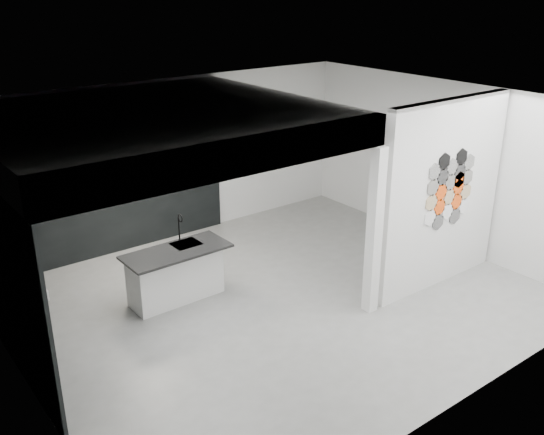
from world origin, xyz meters
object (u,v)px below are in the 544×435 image
(partition_panel, at_px, (443,195))
(bottle_dark, at_px, (74,181))
(glass_bowl, at_px, (184,162))
(glass_vase, at_px, (184,160))
(kitchen_island, at_px, (176,273))
(wall_basin, at_px, (24,291))
(stockpot, at_px, (46,186))
(kettle, at_px, (168,163))
(utensil_cup, at_px, (58,187))

(partition_panel, distance_m, bottle_dark, 5.57)
(bottle_dark, bearing_deg, glass_bowl, 0.00)
(partition_panel, xyz_separation_m, glass_vase, (-2.08, 3.87, 0.00))
(partition_panel, height_order, glass_bowl, partition_panel)
(partition_panel, relative_size, bottle_dark, 15.97)
(kitchen_island, bearing_deg, glass_vase, 55.34)
(wall_basin, xyz_separation_m, kitchen_island, (2.07, 0.10, -0.44))
(partition_panel, bearing_deg, glass_vase, 118.23)
(partition_panel, relative_size, stockpot, 13.41)
(bottle_dark, bearing_deg, kettle, 0.00)
(wall_basin, xyz_separation_m, kettle, (3.08, 2.07, 0.56))
(kitchen_island, xyz_separation_m, kettle, (1.00, 1.96, 1.00))
(glass_bowl, height_order, glass_vase, glass_vase)
(wall_basin, relative_size, kettle, 2.97)
(bottle_dark, bearing_deg, wall_basin, -125.11)
(kitchen_island, relative_size, glass_vase, 9.38)
(glass_bowl, xyz_separation_m, bottle_dark, (-1.94, 0.00, 0.04))
(kettle, xyz_separation_m, utensil_cup, (-1.88, 0.00, -0.04))
(glass_vase, bearing_deg, stockpot, 180.00)
(wall_basin, height_order, glass_vase, glass_vase)
(stockpot, bearing_deg, wall_basin, -116.24)
(glass_vase, distance_m, utensil_cup, 2.20)
(stockpot, distance_m, glass_vase, 2.37)
(kitchen_island, bearing_deg, glass_bowl, 55.34)
(stockpot, xyz_separation_m, glass_vase, (2.37, 0.00, -0.01))
(partition_panel, distance_m, utensil_cup, 5.76)
(glass_bowl, distance_m, utensil_cup, 2.20)
(glass_vase, xyz_separation_m, utensil_cup, (-2.20, 0.00, -0.03))
(kitchen_island, distance_m, glass_vase, 2.56)
(glass_vase, relative_size, utensil_cup, 1.72)
(stockpot, height_order, kettle, same)
(kettle, relative_size, bottle_dark, 1.15)
(bottle_dark, bearing_deg, stockpot, 180.00)
(kettle, height_order, glass_bowl, kettle)
(kitchen_island, height_order, bottle_dark, bottle_dark)
(glass_bowl, relative_size, utensil_cup, 1.39)
(partition_panel, relative_size, wall_basin, 4.67)
(kitchen_island, xyz_separation_m, bottle_dark, (-0.62, 1.96, 1.00))
(kitchen_island, xyz_separation_m, glass_bowl, (1.32, 1.96, 0.96))
(wall_basin, bearing_deg, kitchen_island, 2.87)
(bottle_dark, bearing_deg, partition_panel, -43.92)
(wall_basin, relative_size, utensil_cup, 6.43)
(kettle, distance_m, utensil_cup, 1.89)
(kitchen_island, distance_m, stockpot, 2.44)
(partition_panel, relative_size, utensil_cup, 30.02)
(glass_vase, height_order, bottle_dark, bottle_dark)
(partition_panel, relative_size, kettle, 13.86)
(utensil_cup, bearing_deg, stockpot, 180.00)
(utensil_cup, bearing_deg, kettle, 0.00)
(glass_bowl, relative_size, bottle_dark, 0.74)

